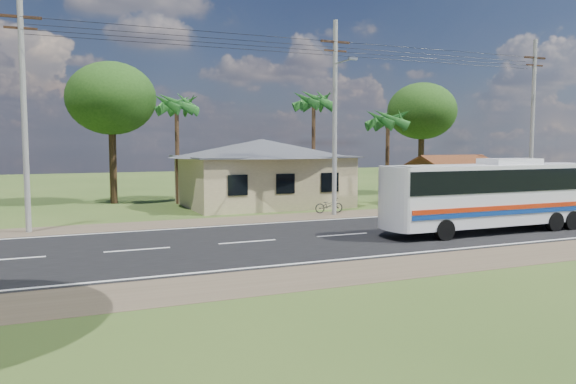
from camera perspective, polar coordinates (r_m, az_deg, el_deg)
name	(u,v)px	position (r m, az deg, el deg)	size (l,w,h in m)	color
ground	(342,235)	(25.38, 5.55, -4.40)	(120.00, 120.00, 0.00)	#304A1A
road	(342,235)	(25.38, 5.55, -4.38)	(120.00, 16.00, 0.03)	black
house	(262,166)	(37.34, -2.66, 2.70)	(12.40, 10.00, 5.00)	#C7B384
waiting_shed	(452,164)	(39.46, 16.31, 2.75)	(5.20, 4.48, 3.35)	#3C2415
concrete_barrier	(469,202)	(36.76, 17.89, -1.00)	(7.00, 0.30, 0.90)	#9E9E99
utility_poles	(330,114)	(32.07, 4.26, 7.90)	(32.80, 2.22, 11.00)	#9E9E99
palm_near	(388,120)	(39.41, 10.12, 7.21)	(2.80, 2.80, 6.70)	#47301E
palm_mid	(314,102)	(41.69, 2.63, 9.15)	(2.80, 2.80, 8.20)	#47301E
palm_far	(176,105)	(38.89, -11.26, 8.65)	(2.80, 2.80, 7.70)	#47301E
tree_behind_house	(111,99)	(40.28, -17.52, 9.01)	(6.00, 6.00, 9.61)	#47301E
tree_behind_shed	(422,112)	(47.26, 13.45, 7.95)	(5.60, 5.60, 9.02)	#47301E
coach_bus	(494,190)	(27.75, 20.19, 0.18)	(11.01, 2.42, 3.42)	silver
motorcycle	(329,205)	(33.31, 4.18, -1.36)	(0.60, 1.73, 0.91)	black
person	(545,195)	(39.43, 24.69, -0.28)	(0.60, 0.40, 1.65)	navy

